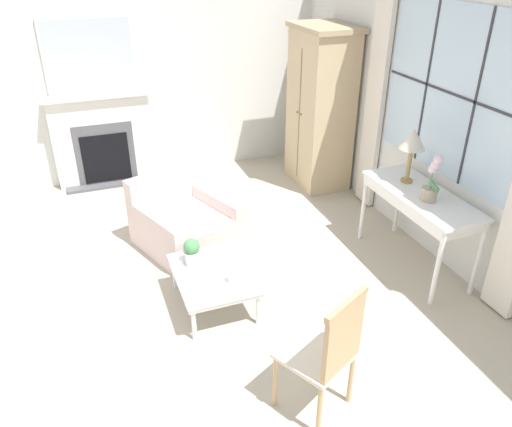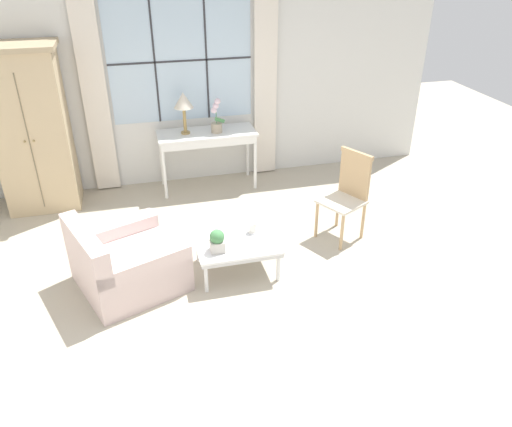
{
  "view_description": "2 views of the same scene",
  "coord_description": "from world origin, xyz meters",
  "px_view_note": "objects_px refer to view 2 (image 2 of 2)",
  "views": [
    {
      "loc": [
        3.71,
        -0.33,
        2.95
      ],
      "look_at": [
        0.25,
        0.96,
        0.92
      ],
      "focal_mm": 35.0,
      "sensor_mm": 36.0,
      "label": 1
    },
    {
      "loc": [
        -0.7,
        -3.7,
        3.14
      ],
      "look_at": [
        0.41,
        0.64,
        0.63
      ],
      "focal_mm": 35.0,
      "sensor_mm": 36.0,
      "label": 2
    }
  ],
  "objects_px": {
    "coffee_table": "(236,244)",
    "potted_plant_small": "(217,240)",
    "side_chair_wooden": "(348,190)",
    "console_table": "(207,138)",
    "armchair_upholstered": "(126,264)",
    "armoire": "(32,130)",
    "table_lamp": "(183,102)",
    "potted_orchid": "(216,120)",
    "pillar_candle": "(253,228)"
  },
  "relations": [
    {
      "from": "coffee_table",
      "to": "potted_plant_small",
      "type": "xyz_separation_m",
      "value": [
        -0.22,
        -0.13,
        0.16
      ]
    },
    {
      "from": "side_chair_wooden",
      "to": "potted_plant_small",
      "type": "relative_size",
      "value": 4.32
    },
    {
      "from": "console_table",
      "to": "armchair_upholstered",
      "type": "bearing_deg",
      "value": -119.82
    },
    {
      "from": "armoire",
      "to": "table_lamp",
      "type": "xyz_separation_m",
      "value": [
        1.88,
        0.03,
        0.21
      ]
    },
    {
      "from": "armchair_upholstered",
      "to": "coffee_table",
      "type": "distance_m",
      "value": 1.13
    },
    {
      "from": "table_lamp",
      "to": "potted_plant_small",
      "type": "xyz_separation_m",
      "value": [
        0.0,
        -2.24,
        -0.76
      ]
    },
    {
      "from": "console_table",
      "to": "potted_orchid",
      "type": "height_order",
      "value": "potted_orchid"
    },
    {
      "from": "armchair_upholstered",
      "to": "pillar_candle",
      "type": "relative_size",
      "value": 9.49
    },
    {
      "from": "coffee_table",
      "to": "side_chair_wooden",
      "type": "bearing_deg",
      "value": 15.81
    },
    {
      "from": "coffee_table",
      "to": "console_table",
      "type": "bearing_deg",
      "value": 88.51
    },
    {
      "from": "table_lamp",
      "to": "side_chair_wooden",
      "type": "distance_m",
      "value": 2.45
    },
    {
      "from": "console_table",
      "to": "coffee_table",
      "type": "xyz_separation_m",
      "value": [
        -0.05,
        -2.09,
        -0.4
      ]
    },
    {
      "from": "armoire",
      "to": "armchair_upholstered",
      "type": "distance_m",
      "value": 2.4
    },
    {
      "from": "armchair_upholstered",
      "to": "potted_plant_small",
      "type": "distance_m",
      "value": 0.95
    },
    {
      "from": "potted_orchid",
      "to": "console_table",
      "type": "bearing_deg",
      "value": 165.38
    },
    {
      "from": "console_table",
      "to": "potted_orchid",
      "type": "relative_size",
      "value": 2.88
    },
    {
      "from": "side_chair_wooden",
      "to": "potted_plant_small",
      "type": "distance_m",
      "value": 1.7
    },
    {
      "from": "armoire",
      "to": "potted_orchid",
      "type": "relative_size",
      "value": 4.5
    },
    {
      "from": "table_lamp",
      "to": "coffee_table",
      "type": "xyz_separation_m",
      "value": [
        0.22,
        -2.11,
        -0.92
      ]
    },
    {
      "from": "table_lamp",
      "to": "potted_orchid",
      "type": "relative_size",
      "value": 1.21
    },
    {
      "from": "table_lamp",
      "to": "potted_plant_small",
      "type": "bearing_deg",
      "value": -89.94
    },
    {
      "from": "armchair_upholstered",
      "to": "potted_plant_small",
      "type": "height_order",
      "value": "armchair_upholstered"
    },
    {
      "from": "potted_plant_small",
      "to": "pillar_candle",
      "type": "relative_size",
      "value": 1.86
    },
    {
      "from": "table_lamp",
      "to": "pillar_candle",
      "type": "height_order",
      "value": "table_lamp"
    },
    {
      "from": "side_chair_wooden",
      "to": "coffee_table",
      "type": "height_order",
      "value": "side_chair_wooden"
    },
    {
      "from": "side_chair_wooden",
      "to": "armoire",
      "type": "bearing_deg",
      "value": 154.35
    },
    {
      "from": "armoire",
      "to": "side_chair_wooden",
      "type": "distance_m",
      "value": 3.91
    },
    {
      "from": "pillar_candle",
      "to": "side_chair_wooden",
      "type": "bearing_deg",
      "value": 12.97
    },
    {
      "from": "armoire",
      "to": "armchair_upholstered",
      "type": "xyz_separation_m",
      "value": [
        0.98,
        -2.05,
        -0.79
      ]
    },
    {
      "from": "armoire",
      "to": "pillar_candle",
      "type": "relative_size",
      "value": 15.98
    },
    {
      "from": "armoire",
      "to": "console_table",
      "type": "relative_size",
      "value": 1.56
    },
    {
      "from": "table_lamp",
      "to": "coffee_table",
      "type": "height_order",
      "value": "table_lamp"
    },
    {
      "from": "coffee_table",
      "to": "potted_plant_small",
      "type": "distance_m",
      "value": 0.3
    },
    {
      "from": "armoire",
      "to": "coffee_table",
      "type": "height_order",
      "value": "armoire"
    },
    {
      "from": "side_chair_wooden",
      "to": "table_lamp",
      "type": "bearing_deg",
      "value": 133.4
    },
    {
      "from": "coffee_table",
      "to": "potted_plant_small",
      "type": "relative_size",
      "value": 3.53
    },
    {
      "from": "armchair_upholstered",
      "to": "potted_orchid",
      "type": "bearing_deg",
      "value": 56.94
    },
    {
      "from": "armoire",
      "to": "coffee_table",
      "type": "xyz_separation_m",
      "value": [
        2.11,
        -2.08,
        -0.71
      ]
    },
    {
      "from": "console_table",
      "to": "pillar_candle",
      "type": "xyz_separation_m",
      "value": [
        0.15,
        -1.97,
        -0.3
      ]
    },
    {
      "from": "armoire",
      "to": "coffee_table",
      "type": "bearing_deg",
      "value": -44.59
    },
    {
      "from": "potted_plant_small",
      "to": "side_chair_wooden",
      "type": "bearing_deg",
      "value": 17.99
    },
    {
      "from": "side_chair_wooden",
      "to": "armchair_upholstered",
      "type": "bearing_deg",
      "value": -171.71
    },
    {
      "from": "coffee_table",
      "to": "armchair_upholstered",
      "type": "bearing_deg",
      "value": 178.61
    },
    {
      "from": "armoire",
      "to": "side_chair_wooden",
      "type": "xyz_separation_m",
      "value": [
        3.5,
        -1.68,
        -0.45
      ]
    },
    {
      "from": "armchair_upholstered",
      "to": "potted_plant_small",
      "type": "xyz_separation_m",
      "value": [
        0.91,
        -0.16,
        0.24
      ]
    },
    {
      "from": "potted_orchid",
      "to": "armchair_upholstered",
      "type": "distance_m",
      "value": 2.53
    },
    {
      "from": "console_table",
      "to": "pillar_candle",
      "type": "height_order",
      "value": "console_table"
    },
    {
      "from": "console_table",
      "to": "side_chair_wooden",
      "type": "relative_size",
      "value": 1.28
    },
    {
      "from": "side_chair_wooden",
      "to": "coffee_table",
      "type": "bearing_deg",
      "value": -164.19
    },
    {
      "from": "potted_plant_small",
      "to": "pillar_candle",
      "type": "distance_m",
      "value": 0.5
    }
  ]
}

